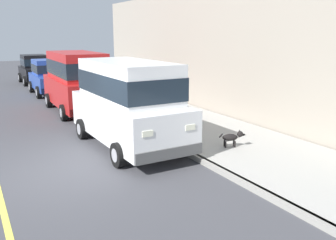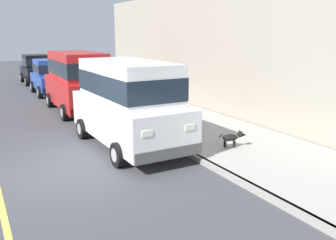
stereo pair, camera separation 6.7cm
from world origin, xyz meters
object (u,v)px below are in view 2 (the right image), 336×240
(car_red_van, at_px, (78,79))
(fire_hydrant, at_px, (157,117))
(dog_black, at_px, (232,137))
(car_white_van, at_px, (128,100))
(car_black_hatchback, at_px, (37,68))
(car_blue_hatchback, at_px, (51,76))

(car_red_van, bearing_deg, fire_hydrant, -71.78)
(fire_hydrant, bearing_deg, dog_black, -74.94)
(car_white_van, xyz_separation_m, dog_black, (2.37, -1.90, -0.97))
(car_white_van, height_order, car_black_hatchback, car_white_van)
(car_white_van, bearing_deg, dog_black, -38.75)
(dog_black, height_order, fire_hydrant, fire_hydrant)
(car_blue_hatchback, distance_m, car_black_hatchback, 5.08)
(dog_black, relative_size, fire_hydrant, 0.98)
(car_red_van, relative_size, fire_hydrant, 6.79)
(car_blue_hatchback, relative_size, car_black_hatchback, 1.00)
(car_white_van, height_order, car_red_van, same)
(car_red_van, distance_m, car_black_hatchback, 10.47)
(car_white_van, distance_m, car_black_hatchback, 16.17)
(car_blue_hatchback, bearing_deg, dog_black, -79.66)
(car_white_van, relative_size, dog_black, 6.94)
(fire_hydrant, bearing_deg, car_red_van, 108.22)
(car_black_hatchback, xyz_separation_m, dog_black, (2.29, -18.06, -0.55))
(car_red_van, relative_size, car_blue_hatchback, 1.29)
(car_red_van, xyz_separation_m, fire_hydrant, (1.48, -4.50, -0.92))
(car_black_hatchback, height_order, dog_black, car_black_hatchback)
(car_red_van, xyz_separation_m, car_blue_hatchback, (-0.05, 5.38, -0.42))
(car_black_hatchback, bearing_deg, dog_black, -82.78)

